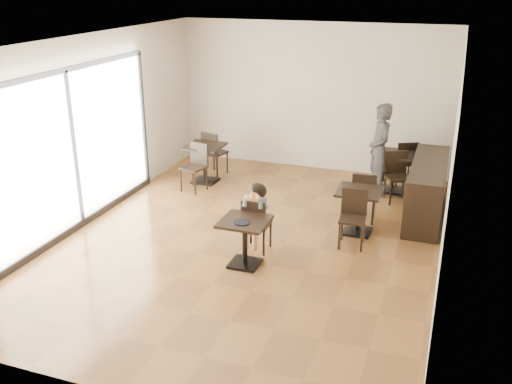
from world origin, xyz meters
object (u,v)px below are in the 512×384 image
at_px(child_table, 245,243).
at_px(cafe_table_left, 205,164).
at_px(child, 257,217).
at_px(cafe_table_back, 393,172).
at_px(chair_left_a, 215,153).
at_px(chair_left_b, 193,168).
at_px(adult_patron, 380,150).
at_px(chair_back_a, 404,163).
at_px(chair_mid_a, 364,196).
at_px(child_chair, 257,224).
at_px(chair_mid_b, 352,220).
at_px(cafe_table_mid, 358,211).
at_px(chair_back_b, 398,178).

distance_m(child_table, cafe_table_left, 3.79).
height_order(child, cafe_table_back, child).
relative_size(chair_left_a, chair_left_b, 1.00).
bearing_deg(adult_patron, cafe_table_left, -106.78).
bearing_deg(cafe_table_left, chair_back_a, 17.13).
bearing_deg(chair_mid_a, child_table, 53.77).
distance_m(child_chair, chair_mid_b, 1.53).
xyz_separation_m(child_table, chair_left_b, (-2.09, 2.61, 0.11)).
height_order(adult_patron, cafe_table_mid, adult_patron).
bearing_deg(chair_mid_b, child, -160.58).
xyz_separation_m(child_chair, chair_left_a, (-2.09, 3.16, 0.04)).
height_order(cafe_table_left, chair_mid_a, chair_mid_a).
height_order(cafe_table_mid, chair_left_b, chair_left_b).
bearing_deg(cafe_table_back, chair_mid_a, -100.08).
bearing_deg(chair_left_a, cafe_table_mid, 164.71).
xyz_separation_m(cafe_table_left, chair_mid_b, (3.48, -1.99, 0.06)).
xyz_separation_m(cafe_table_left, cafe_table_back, (3.78, 0.77, -0.00)).
xyz_separation_m(cafe_table_back, chair_mid_b, (-0.30, -2.76, 0.06)).
bearing_deg(chair_left_b, cafe_table_back, 33.77).
relative_size(child_table, chair_left_b, 0.76).
bearing_deg(adult_patron, chair_left_b, -98.24).
bearing_deg(chair_back_a, child, 39.72).
height_order(child, cafe_table_left, child).
distance_m(cafe_table_left, chair_mid_b, 4.01).
relative_size(child_table, chair_mid_a, 0.80).
xyz_separation_m(child_chair, adult_patron, (1.43, 3.09, 0.48)).
bearing_deg(chair_left_a, adult_patron, -166.78).
xyz_separation_m(chair_mid_b, chair_left_b, (-3.48, 1.44, 0.02)).
height_order(cafe_table_mid, chair_left_a, chair_left_a).
xyz_separation_m(cafe_table_mid, cafe_table_back, (0.30, 2.21, 0.02)).
xyz_separation_m(cafe_table_left, chair_left_b, (0.00, -0.55, 0.08)).
bearing_deg(chair_back_b, chair_back_a, 65.53).
bearing_deg(child, chair_left_a, 123.43).
bearing_deg(child_table, chair_back_b, 61.35).
height_order(cafe_table_back, chair_left_b, chair_left_b).
distance_m(child_table, cafe_table_back, 4.29).
distance_m(child_table, chair_mid_b, 1.83).
bearing_deg(chair_back_b, child_chair, -147.58).
xyz_separation_m(adult_patron, cafe_table_left, (-3.52, -0.47, -0.52)).
xyz_separation_m(child, chair_left_b, (-2.09, 2.06, -0.07)).
bearing_deg(chair_left_b, chair_mid_b, -8.00).
xyz_separation_m(child_table, cafe_table_back, (1.69, 3.94, 0.03)).
relative_size(chair_mid_a, chair_left_a, 0.96).
xyz_separation_m(cafe_table_mid, cafe_table_left, (-3.48, 1.44, 0.02)).
height_order(chair_mid_a, chair_left_a, chair_left_a).
bearing_deg(child, chair_back_b, 56.88).
relative_size(adult_patron, chair_mid_a, 1.98).
xyz_separation_m(child, chair_left_a, (-2.09, 3.16, -0.07)).
relative_size(chair_mid_a, chair_left_b, 0.96).
relative_size(child_table, cafe_table_mid, 0.96).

